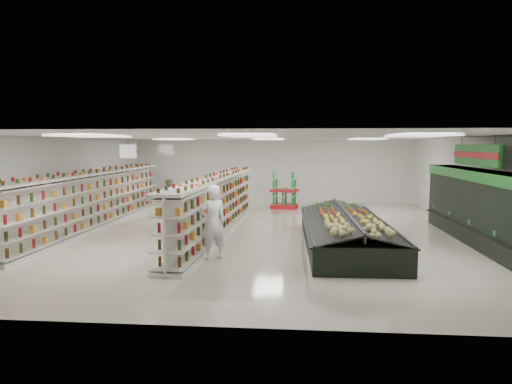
# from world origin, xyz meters

# --- Properties ---
(floor) EXTENTS (16.00, 16.00, 0.00)m
(floor) POSITION_xyz_m (0.00, 0.00, 0.00)
(floor) COLOR beige
(floor) RESTS_ON ground
(ceiling) EXTENTS (14.00, 16.00, 0.02)m
(ceiling) POSITION_xyz_m (0.00, 0.00, 3.20)
(ceiling) COLOR white
(ceiling) RESTS_ON wall_back
(wall_back) EXTENTS (14.00, 0.02, 3.20)m
(wall_back) POSITION_xyz_m (0.00, 8.00, 1.60)
(wall_back) COLOR white
(wall_back) RESTS_ON floor
(wall_front) EXTENTS (14.00, 0.02, 3.20)m
(wall_front) POSITION_xyz_m (0.00, -8.00, 1.60)
(wall_front) COLOR white
(wall_front) RESTS_ON floor
(wall_left) EXTENTS (0.02, 16.00, 3.20)m
(wall_left) POSITION_xyz_m (-7.00, 0.00, 1.60)
(wall_left) COLOR white
(wall_left) RESTS_ON floor
(wall_right) EXTENTS (0.02, 16.00, 3.20)m
(wall_right) POSITION_xyz_m (7.00, 0.00, 1.60)
(wall_right) COLOR white
(wall_right) RESTS_ON floor
(produce_wall_case) EXTENTS (0.93, 8.00, 2.20)m
(produce_wall_case) POSITION_xyz_m (6.53, -1.50, 1.24)
(produce_wall_case) COLOR black
(produce_wall_case) RESTS_ON floor
(aisle_sign_near) EXTENTS (0.52, 0.06, 0.75)m
(aisle_sign_near) POSITION_xyz_m (-3.80, -2.00, 2.75)
(aisle_sign_near) COLOR white
(aisle_sign_near) RESTS_ON ceiling
(aisle_sign_far) EXTENTS (0.52, 0.06, 0.75)m
(aisle_sign_far) POSITION_xyz_m (-3.80, 2.00, 2.75)
(aisle_sign_far) COLOR white
(aisle_sign_far) RESTS_ON ceiling
(hortifruti_banner) EXTENTS (0.12, 3.20, 0.95)m
(hortifruti_banner) POSITION_xyz_m (6.25, -1.50, 2.65)
(hortifruti_banner) COLOR #217C27
(hortifruti_banner) RESTS_ON ceiling
(gondola_left) EXTENTS (1.06, 11.39, 1.97)m
(gondola_left) POSITION_xyz_m (-6.06, 0.61, 0.91)
(gondola_left) COLOR silver
(gondola_left) RESTS_ON floor
(gondola_center) EXTENTS (1.34, 10.82, 1.87)m
(gondola_center) POSITION_xyz_m (-1.50, -0.06, 0.86)
(gondola_center) COLOR silver
(gondola_center) RESTS_ON floor
(produce_island) EXTENTS (2.56, 6.76, 1.00)m
(produce_island) POSITION_xyz_m (2.58, -1.70, 0.46)
(produce_island) COLOR black
(produce_island) RESTS_ON floor
(soda_endcap) EXTENTS (1.36, 1.04, 1.57)m
(soda_endcap) POSITION_xyz_m (0.62, 5.85, 0.76)
(soda_endcap) COLOR red
(soda_endcap) RESTS_ON floor
(shopper_main) EXTENTS (0.84, 0.76, 1.93)m
(shopper_main) POSITION_xyz_m (-1.00, -3.67, 0.96)
(shopper_main) COLOR silver
(shopper_main) RESTS_ON floor
(shopper_background) EXTENTS (0.64, 0.85, 1.55)m
(shopper_background) POSITION_xyz_m (-4.18, 3.75, 0.78)
(shopper_background) COLOR #9E8861
(shopper_background) RESTS_ON floor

